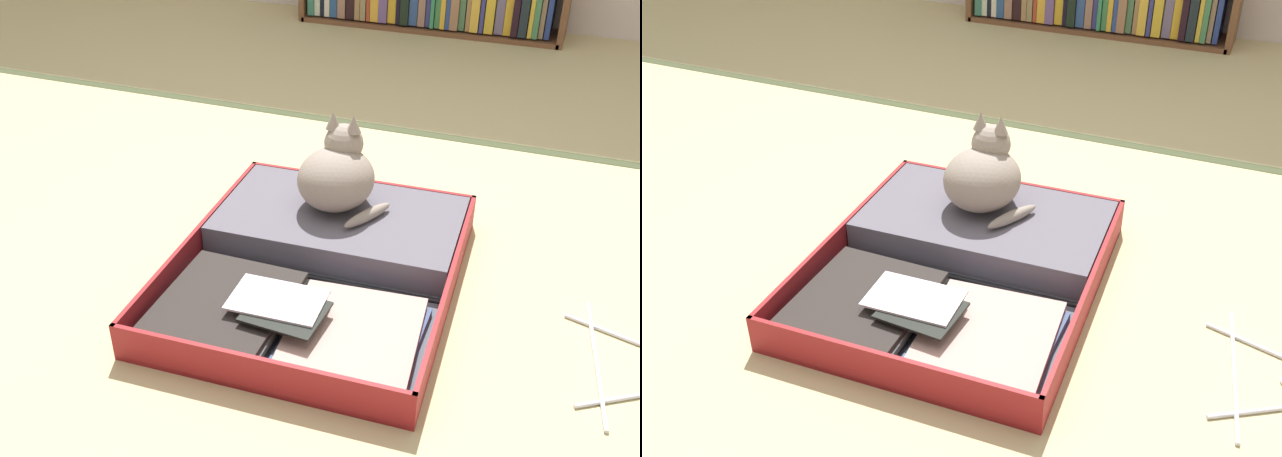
# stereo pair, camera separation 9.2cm
# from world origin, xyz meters

# --- Properties ---
(ground_plane) EXTENTS (10.00, 10.00, 0.00)m
(ground_plane) POSITION_xyz_m (0.00, 0.00, 0.00)
(ground_plane) COLOR #C9BA83
(tatami_border) EXTENTS (4.80, 0.05, 0.00)m
(tatami_border) POSITION_xyz_m (0.00, 0.96, 0.00)
(tatami_border) COLOR #3E462B
(tatami_border) RESTS_ON ground_plane
(open_suitcase) EXTENTS (0.74, 0.88, 0.10)m
(open_suitcase) POSITION_xyz_m (0.12, 0.01, 0.04)
(open_suitcase) COLOR maroon
(open_suitcase) RESTS_ON ground_plane
(black_cat) EXTENTS (0.28, 0.26, 0.26)m
(black_cat) POSITION_xyz_m (0.10, 0.20, 0.20)
(black_cat) COLOR gray
(black_cat) RESTS_ON open_suitcase
(clothes_hanger) EXTENTS (0.25, 0.43, 0.01)m
(clothes_hanger) POSITION_xyz_m (0.88, -0.12, 0.00)
(clothes_hanger) COLOR silver
(clothes_hanger) RESTS_ON ground_plane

